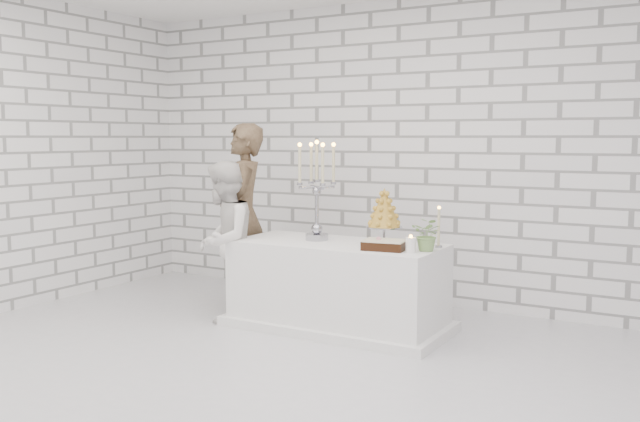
{
  "coord_description": "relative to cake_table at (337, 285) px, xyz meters",
  "views": [
    {
      "loc": [
        2.81,
        -3.91,
        1.65
      ],
      "look_at": [
        -0.01,
        0.97,
        1.05
      ],
      "focal_mm": 39.04,
      "sensor_mm": 36.0,
      "label": 1
    }
  ],
  "objects": [
    {
      "name": "ground",
      "position": [
        0.01,
        -1.27,
        -0.38
      ],
      "size": [
        6.0,
        5.0,
        0.01
      ],
      "primitive_type": "cube",
      "color": "silver",
      "rests_on": "ground"
    },
    {
      "name": "wall_back",
      "position": [
        0.01,
        1.23,
        1.12
      ],
      "size": [
        6.0,
        0.01,
        3.0
      ],
      "primitive_type": "cube",
      "color": "white",
      "rests_on": "ground"
    },
    {
      "name": "cake_table",
      "position": [
        0.0,
        0.0,
        0.0
      ],
      "size": [
        1.8,
        0.8,
        0.75
      ],
      "primitive_type": "cube",
      "color": "white",
      "rests_on": "ground"
    },
    {
      "name": "groom",
      "position": [
        -1.15,
        0.2,
        0.52
      ],
      "size": [
        0.71,
        0.78,
        1.78
      ],
      "primitive_type": "imported",
      "rotation": [
        0.0,
        0.0,
        -0.99
      ],
      "color": "#463423",
      "rests_on": "ground"
    },
    {
      "name": "bride",
      "position": [
        -1.03,
        -0.25,
        0.34
      ],
      "size": [
        0.75,
        0.84,
        1.44
      ],
      "primitive_type": "imported",
      "rotation": [
        0.0,
        0.0,
        -1.23
      ],
      "color": "white",
      "rests_on": "ground"
    },
    {
      "name": "candelabra",
      "position": [
        -0.23,
        0.04,
        0.81
      ],
      "size": [
        0.38,
        0.38,
        0.88
      ],
      "primitive_type": null,
      "rotation": [
        0.0,
        0.0,
        0.07
      ],
      "color": "#9999A3",
      "rests_on": "cake_table"
    },
    {
      "name": "croquembouche",
      "position": [
        0.38,
        0.13,
        0.61
      ],
      "size": [
        0.39,
        0.39,
        0.48
      ],
      "primitive_type": null,
      "rotation": [
        0.0,
        0.0,
        0.34
      ],
      "color": "olive",
      "rests_on": "cake_table"
    },
    {
      "name": "chocolate_cake",
      "position": [
        0.51,
        -0.15,
        0.42
      ],
      "size": [
        0.36,
        0.28,
        0.08
      ],
      "primitive_type": "cube",
      "rotation": [
        0.0,
        0.0,
        0.15
      ],
      "color": "black",
      "rests_on": "cake_table"
    },
    {
      "name": "pillar_candle",
      "position": [
        0.75,
        -0.18,
        0.44
      ],
      "size": [
        0.1,
        0.1,
        0.12
      ],
      "primitive_type": "cylinder",
      "rotation": [
        0.0,
        0.0,
        -0.29
      ],
      "color": "white",
      "rests_on": "cake_table"
    },
    {
      "name": "extra_taper",
      "position": [
        0.85,
        0.17,
        0.54
      ],
      "size": [
        0.06,
        0.06,
        0.32
      ],
      "primitive_type": "cylinder",
      "rotation": [
        0.0,
        0.0,
        -0.08
      ],
      "color": "beige",
      "rests_on": "cake_table"
    },
    {
      "name": "flowers",
      "position": [
        0.84,
        -0.04,
        0.51
      ],
      "size": [
        0.26,
        0.23,
        0.27
      ],
      "primitive_type": "imported",
      "rotation": [
        0.0,
        0.0,
        -0.07
      ],
      "color": "#538543",
      "rests_on": "cake_table"
    }
  ]
}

